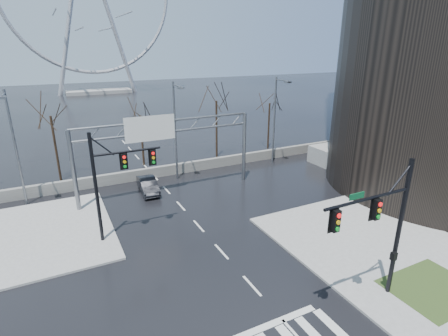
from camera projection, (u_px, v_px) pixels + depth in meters
ground at (252, 286)px, 20.36m from camera, size 260.00×260.00×0.00m
sidewalk_right_ext at (352, 231)px, 26.27m from camera, size 12.00×10.00×0.15m
sidewalk_far at (40, 234)px, 25.77m from camera, size 10.00×12.00×0.15m
grass_strip at (433, 288)px, 19.92m from camera, size 5.00×4.00×0.02m
tower_podium at (437, 161)px, 39.09m from camera, size 22.00×18.00×2.00m
barrier_wall at (155, 172)px, 37.02m from camera, size 52.00×0.50×1.10m
signal_mast_near at (384, 222)px, 17.53m from camera, size 5.52×0.41×8.00m
signal_mast_far at (112, 176)px, 23.81m from camera, size 4.72×0.41×8.00m
sign_gantry at (163, 141)px, 31.08m from camera, size 16.36×0.40×7.60m
streetlight_left at (14, 141)px, 28.61m from camera, size 0.50×2.55×10.00m
streetlight_mid at (176, 124)px, 34.56m from camera, size 0.50×2.55×10.00m
streetlight_right at (276, 114)px, 39.66m from camera, size 0.50×2.55×10.00m
tree_left at (52, 124)px, 34.35m from camera, size 3.75×3.75×7.50m
tree_center at (141, 121)px, 39.28m from camera, size 3.25×3.25×6.50m
tree_right at (216, 107)px, 41.92m from camera, size 3.90×3.90×7.80m
tree_far_right at (269, 108)px, 46.01m from camera, size 3.40×3.40×6.80m
car at (148, 185)px, 33.15m from camera, size 1.75×4.37×1.41m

